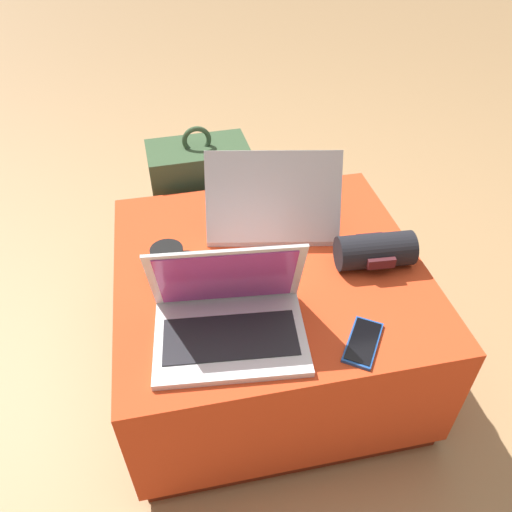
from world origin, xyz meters
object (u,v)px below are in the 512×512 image
(backpack, at_px, (202,207))
(coffee_mug, at_px, (170,264))
(laptop_near, at_px, (229,317))
(wrist_brace, at_px, (375,251))
(cell_phone, at_px, (363,342))
(laptop_far, at_px, (272,211))

(backpack, relative_size, coffee_mug, 4.68)
(laptop_near, xyz_separation_m, wrist_brace, (0.41, 0.15, -0.00))
(cell_phone, height_order, wrist_brace, wrist_brace)
(laptop_far, bearing_deg, backpack, -54.55)
(laptop_far, xyz_separation_m, backpack, (-0.17, 0.37, -0.22))
(laptop_far, distance_m, backpack, 0.47)
(backpack, bearing_deg, wrist_brace, 121.06)
(cell_phone, bearing_deg, coffee_mug, -2.55)
(laptop_near, relative_size, cell_phone, 2.40)
(coffee_mug, bearing_deg, cell_phone, -36.49)
(laptop_near, relative_size, wrist_brace, 1.77)
(laptop_near, distance_m, backpack, 0.78)
(cell_phone, xyz_separation_m, backpack, (-0.27, 0.84, -0.18))
(laptop_near, xyz_separation_m, laptop_far, (0.18, 0.37, 0.00))
(coffee_mug, bearing_deg, laptop_far, 29.61)
(wrist_brace, bearing_deg, laptop_far, 135.65)
(backpack, height_order, wrist_brace, backpack)
(coffee_mug, bearing_deg, laptop_near, -60.25)
(laptop_far, xyz_separation_m, coffee_mug, (-0.30, -0.17, -0.00))
(backpack, bearing_deg, laptop_far, 111.95)
(wrist_brace, xyz_separation_m, coffee_mug, (-0.52, 0.05, 0.00))
(laptop_near, distance_m, cell_phone, 0.30)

